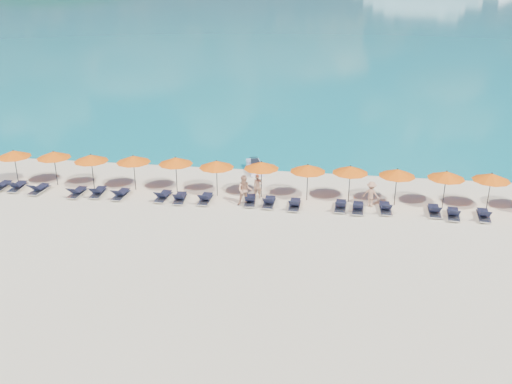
# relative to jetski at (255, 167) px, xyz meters

# --- Properties ---
(ground) EXTENTS (1400.00, 1400.00, 0.00)m
(ground) POSITION_rel_jetski_xyz_m (1.08, -9.66, -0.34)
(ground) COLOR beige
(headland_main) EXTENTS (374.00, 242.00, 126.50)m
(headland_main) POSITION_rel_jetski_xyz_m (-298.92, 530.34, -38.34)
(headland_main) COLOR black
(headland_main) RESTS_ON ground
(headland_small) EXTENTS (162.00, 126.00, 85.50)m
(headland_small) POSITION_rel_jetski_xyz_m (-148.92, 550.34, -35.34)
(headland_small) COLOR black
(headland_small) RESTS_ON ground
(jetski) EXTENTS (1.56, 2.50, 0.83)m
(jetski) POSITION_rel_jetski_xyz_m (0.00, 0.00, 0.00)
(jetski) COLOR silver
(jetski) RESTS_ON ground
(beachgoer_a) EXTENTS (0.61, 0.49, 1.47)m
(beachgoer_a) POSITION_rel_jetski_xyz_m (0.87, -4.62, 0.39)
(beachgoer_a) COLOR tan
(beachgoer_a) RESTS_ON ground
(beachgoer_b) EXTENTS (0.95, 0.63, 1.82)m
(beachgoer_b) POSITION_rel_jetski_xyz_m (0.29, -5.79, 0.57)
(beachgoer_b) COLOR tan
(beachgoer_b) RESTS_ON ground
(beachgoer_c) EXTENTS (1.07, 0.74, 1.52)m
(beachgoer_c) POSITION_rel_jetski_xyz_m (7.52, -4.92, 0.42)
(beachgoer_c) COLOR tan
(beachgoer_c) RESTS_ON ground
(umbrella_0) EXTENTS (2.10, 2.10, 2.28)m
(umbrella_0) POSITION_rel_jetski_xyz_m (-14.61, -4.54, 1.67)
(umbrella_0) COLOR black
(umbrella_0) RESTS_ON ground
(umbrella_1) EXTENTS (2.10, 2.10, 2.28)m
(umbrella_1) POSITION_rel_jetski_xyz_m (-12.05, -4.35, 1.67)
(umbrella_1) COLOR black
(umbrella_1) RESTS_ON ground
(umbrella_2) EXTENTS (2.10, 2.10, 2.28)m
(umbrella_2) POSITION_rel_jetski_xyz_m (-9.47, -4.61, 1.67)
(umbrella_2) COLOR black
(umbrella_2) RESTS_ON ground
(umbrella_3) EXTENTS (2.10, 2.10, 2.28)m
(umbrella_3) POSITION_rel_jetski_xyz_m (-6.84, -4.42, 1.67)
(umbrella_3) COLOR black
(umbrella_3) RESTS_ON ground
(umbrella_4) EXTENTS (2.10, 2.10, 2.28)m
(umbrella_4) POSITION_rel_jetski_xyz_m (-4.19, -4.36, 1.67)
(umbrella_4) COLOR black
(umbrella_4) RESTS_ON ground
(umbrella_5) EXTENTS (2.10, 2.10, 2.28)m
(umbrella_5) POSITION_rel_jetski_xyz_m (-1.61, -4.61, 1.67)
(umbrella_5) COLOR black
(umbrella_5) RESTS_ON ground
(umbrella_6) EXTENTS (2.10, 2.10, 2.28)m
(umbrella_6) POSITION_rel_jetski_xyz_m (1.06, -4.41, 1.67)
(umbrella_6) COLOR black
(umbrella_6) RESTS_ON ground
(umbrella_7) EXTENTS (2.10, 2.10, 2.28)m
(umbrella_7) POSITION_rel_jetski_xyz_m (3.81, -4.52, 1.67)
(umbrella_7) COLOR black
(umbrella_7) RESTS_ON ground
(umbrella_8) EXTENTS (2.10, 2.10, 2.28)m
(umbrella_8) POSITION_rel_jetski_xyz_m (6.26, -4.39, 1.67)
(umbrella_8) COLOR black
(umbrella_8) RESTS_ON ground
(umbrella_9) EXTENTS (2.10, 2.10, 2.28)m
(umbrella_9) POSITION_rel_jetski_xyz_m (8.90, -4.53, 1.67)
(umbrella_9) COLOR black
(umbrella_9) RESTS_ON ground
(umbrella_10) EXTENTS (2.10, 2.10, 2.28)m
(umbrella_10) POSITION_rel_jetski_xyz_m (11.61, -4.51, 1.67)
(umbrella_10) COLOR black
(umbrella_10) RESTS_ON ground
(umbrella_11) EXTENTS (2.10, 2.10, 2.28)m
(umbrella_11) POSITION_rel_jetski_xyz_m (14.05, -4.48, 1.67)
(umbrella_11) COLOR black
(umbrella_11) RESTS_ON ground
(lounger_0) EXTENTS (0.67, 1.72, 0.66)m
(lounger_0) POSITION_rel_jetski_xyz_m (-15.13, -5.63, -0.11)
(lounger_0) COLOR silver
(lounger_0) RESTS_ON ground
(lounger_1) EXTENTS (0.73, 1.74, 0.66)m
(lounger_1) POSITION_rel_jetski_xyz_m (-14.10, -5.52, -0.11)
(lounger_1) COLOR silver
(lounger_1) RESTS_ON ground
(lounger_2) EXTENTS (0.76, 1.75, 0.66)m
(lounger_2) POSITION_rel_jetski_xyz_m (-12.54, -5.76, -0.11)
(lounger_2) COLOR silver
(lounger_2) RESTS_ON ground
(lounger_3) EXTENTS (0.70, 1.73, 0.66)m
(lounger_3) POSITION_rel_jetski_xyz_m (-10.00, -5.90, -0.11)
(lounger_3) COLOR silver
(lounger_3) RESTS_ON ground
(lounger_4) EXTENTS (0.73, 1.74, 0.66)m
(lounger_4) POSITION_rel_jetski_xyz_m (-8.75, -5.71, -0.11)
(lounger_4) COLOR silver
(lounger_4) RESTS_ON ground
(lounger_5) EXTENTS (0.70, 1.73, 0.66)m
(lounger_5) POSITION_rel_jetski_xyz_m (-7.27, -5.81, -0.11)
(lounger_5) COLOR silver
(lounger_5) RESTS_ON ground
(lounger_6) EXTENTS (0.74, 1.74, 0.66)m
(lounger_6) POSITION_rel_jetski_xyz_m (-4.67, -5.73, -0.11)
(lounger_6) COLOR silver
(lounger_6) RESTS_ON ground
(lounger_7) EXTENTS (0.78, 1.75, 0.66)m
(lounger_7) POSITION_rel_jetski_xyz_m (-3.60, -5.86, -0.11)
(lounger_7) COLOR silver
(lounger_7) RESTS_ON ground
(lounger_8) EXTENTS (0.63, 1.70, 0.66)m
(lounger_8) POSITION_rel_jetski_xyz_m (-2.08, -5.74, -0.11)
(lounger_8) COLOR silver
(lounger_8) RESTS_ON ground
(lounger_9) EXTENTS (0.79, 1.75, 0.66)m
(lounger_9) POSITION_rel_jetski_xyz_m (0.56, -5.58, -0.11)
(lounger_9) COLOR silver
(lounger_9) RESTS_ON ground
(lounger_10) EXTENTS (0.65, 1.71, 0.66)m
(lounger_10) POSITION_rel_jetski_xyz_m (1.69, -5.69, -0.11)
(lounger_10) COLOR silver
(lounger_10) RESTS_ON ground
(lounger_11) EXTENTS (0.64, 1.71, 0.66)m
(lounger_11) POSITION_rel_jetski_xyz_m (3.19, -5.84, -0.11)
(lounger_11) COLOR silver
(lounger_11) RESTS_ON ground
(lounger_12) EXTENTS (0.70, 1.73, 0.66)m
(lounger_12) POSITION_rel_jetski_xyz_m (5.80, -5.63, -0.11)
(lounger_12) COLOR silver
(lounger_12) RESTS_ON ground
(lounger_13) EXTENTS (0.70, 1.73, 0.66)m
(lounger_13) POSITION_rel_jetski_xyz_m (6.79, -5.79, -0.11)
(lounger_13) COLOR silver
(lounger_13) RESTS_ON ground
(lounger_14) EXTENTS (0.68, 1.72, 0.66)m
(lounger_14) POSITION_rel_jetski_xyz_m (8.33, -5.58, -0.11)
(lounger_14) COLOR silver
(lounger_14) RESTS_ON ground
(lounger_15) EXTENTS (0.66, 1.71, 0.66)m
(lounger_15) POSITION_rel_jetski_xyz_m (11.01, -5.55, -0.11)
(lounger_15) COLOR silver
(lounger_15) RESTS_ON ground
(lounger_16) EXTENTS (0.78, 1.75, 0.66)m
(lounger_16) POSITION_rel_jetski_xyz_m (11.99, -5.86, -0.11)
(lounger_16) COLOR silver
(lounger_16) RESTS_ON ground
(lounger_17) EXTENTS (0.76, 1.75, 0.66)m
(lounger_17) POSITION_rel_jetski_xyz_m (13.62, -5.76, -0.11)
(lounger_17) COLOR silver
(lounger_17) RESTS_ON ground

